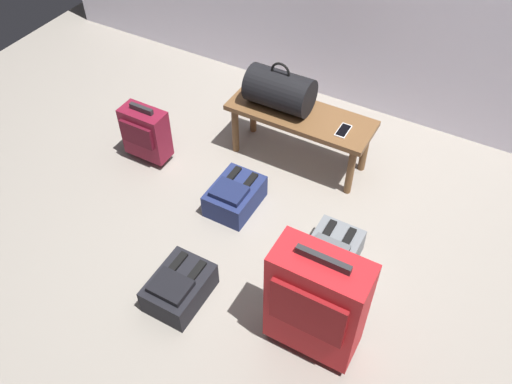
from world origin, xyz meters
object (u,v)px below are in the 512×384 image
object	(u,v)px
backpack_dark	(179,288)
backpack_navy	(235,196)
backpack_grey	(331,253)
suitcase_upright_red	(316,303)
bench	(300,121)
duffel_bag_black	(280,90)
cell_phone	(343,131)
suitcase_small_burgundy	(145,133)

from	to	relation	value
backpack_dark	backpack_navy	xyz separation A→B (m)	(-0.09, 0.76, 0.00)
backpack_dark	backpack_grey	distance (m)	0.91
suitcase_upright_red	bench	bearing A→B (deg)	118.86
duffel_bag_black	backpack_dark	bearing A→B (deg)	-86.11
cell_phone	duffel_bag_black	bearing A→B (deg)	175.78
bench	duffel_bag_black	world-z (taller)	duffel_bag_black
backpack_dark	backpack_grey	xyz separation A→B (m)	(0.65, 0.64, 0.00)
cell_phone	backpack_navy	bearing A→B (deg)	-129.80
suitcase_upright_red	suitcase_small_burgundy	distance (m)	1.81
bench	cell_phone	size ratio (longest dim) A/B	6.94
backpack_grey	suitcase_small_burgundy	bearing A→B (deg)	171.47
backpack_dark	backpack_grey	bearing A→B (deg)	44.48
cell_phone	backpack_grey	xyz separation A→B (m)	(0.26, -0.70, -0.33)
suitcase_upright_red	cell_phone	bearing A→B (deg)	107.04
bench	suitcase_small_burgundy	size ratio (longest dim) A/B	2.17
bench	backpack_dark	xyz separation A→B (m)	(-0.07, -1.38, -0.26)
bench	backpack_navy	distance (m)	0.68
backpack_navy	backpack_grey	size ratio (longest dim) A/B	1.00
bench	backpack_dark	world-z (taller)	bench
duffel_bag_black	backpack_grey	size ratio (longest dim) A/B	1.16
backpack_grey	duffel_bag_black	bearing A→B (deg)	135.05
suitcase_upright_red	backpack_navy	distance (m)	1.12
suitcase_upright_red	suitcase_small_burgundy	size ratio (longest dim) A/B	1.62
suitcase_small_burgundy	suitcase_upright_red	bearing A→B (deg)	-24.77
suitcase_upright_red	suitcase_small_burgundy	xyz separation A→B (m)	(-1.64, 0.76, -0.14)
backpack_navy	backpack_grey	world-z (taller)	same
duffel_bag_black	cell_phone	xyz separation A→B (m)	(0.48, -0.04, -0.13)
suitcase_small_burgundy	bench	bearing A→B (deg)	28.66
backpack_navy	duffel_bag_black	bearing A→B (deg)	90.28
duffel_bag_black	suitcase_upright_red	world-z (taller)	duffel_bag_black
duffel_bag_black	suitcase_small_burgundy	world-z (taller)	duffel_bag_black
cell_phone	suitcase_upright_red	bearing A→B (deg)	-72.96
backpack_grey	suitcase_upright_red	bearing A→B (deg)	-77.11
bench	suitcase_small_burgundy	bearing A→B (deg)	-151.34
backpack_grey	bench	bearing A→B (deg)	127.99
bench	duffel_bag_black	xyz separation A→B (m)	(-0.16, 0.00, 0.20)
backpack_navy	cell_phone	bearing A→B (deg)	50.20
bench	cell_phone	world-z (taller)	cell_phone
duffel_bag_black	suitcase_upright_red	size ratio (longest dim) A/B	0.59
suitcase_small_burgundy	backpack_grey	distance (m)	1.54
bench	backpack_grey	distance (m)	0.97
bench	suitcase_upright_red	xyz separation A→B (m)	(0.70, -1.27, 0.03)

